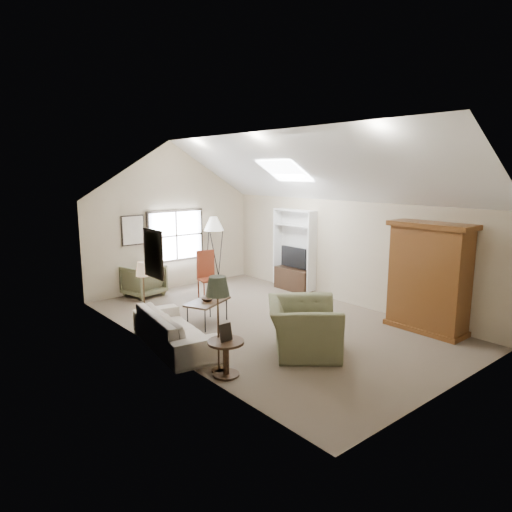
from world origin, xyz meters
TOP-DOWN VIEW (x-y plane):
  - room_shell at (0.00, 0.00)m, footprint 5.01×8.01m
  - window at (0.10, 3.96)m, footprint 1.72×0.08m
  - skylight at (1.30, 0.90)m, footprint 0.80×1.20m
  - wall_art at (-1.88, 1.94)m, footprint 1.97×3.71m
  - armoire at (2.18, -2.40)m, footprint 0.60×1.50m
  - tv_alcove at (2.34, 1.60)m, footprint 0.32×1.30m
  - media_console at (2.32, 1.60)m, footprint 0.34×1.18m
  - tv_panel at (2.32, 1.60)m, footprint 0.05×0.90m
  - sofa at (-2.20, 0.11)m, footprint 1.25×2.42m
  - armchair_near at (-0.56, -1.58)m, footprint 1.85×1.87m
  - armchair_far at (-1.06, 3.70)m, footprint 1.06×1.08m
  - coffee_table at (-1.04, 0.74)m, footprint 1.15×0.93m
  - bowl at (-1.04, 0.74)m, footprint 0.32×0.32m
  - side_table at (-2.20, -1.49)m, footprint 0.66×0.66m
  - side_chair at (0.09, 2.37)m, footprint 0.57×0.57m
  - tripod_lamp at (1.18, 3.70)m, footprint 0.66×0.66m
  - dark_lamp at (-2.20, -1.29)m, footprint 0.44×0.44m
  - tan_lamp at (-2.20, 1.31)m, footprint 0.33×0.33m

SIDE VIEW (x-z plane):
  - coffee_table at x=-1.04m, z-range 0.00..0.52m
  - side_table at x=-2.20m, z-range 0.00..0.58m
  - media_console at x=2.32m, z-range 0.00..0.60m
  - sofa at x=-2.20m, z-range 0.00..0.67m
  - armchair_far at x=-1.06m, z-range 0.00..0.83m
  - armchair_near at x=-0.56m, z-range 0.00..0.91m
  - bowl at x=-1.04m, z-range 0.52..0.58m
  - side_chair at x=0.09m, z-range 0.00..1.22m
  - tan_lamp at x=-2.20m, z-range 0.00..1.45m
  - dark_lamp at x=-2.20m, z-range 0.00..1.61m
  - tv_panel at x=2.32m, z-range 0.65..1.20m
  - tripod_lamp at x=1.18m, z-range 0.00..1.96m
  - armoire at x=2.18m, z-range 0.00..2.20m
  - tv_alcove at x=2.34m, z-range 0.10..2.20m
  - window at x=0.10m, z-range 0.74..2.16m
  - wall_art at x=-1.88m, z-range 1.29..2.17m
  - room_shell at x=0.00m, z-range 1.21..5.21m
  - skylight at x=1.30m, z-range 2.96..3.48m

